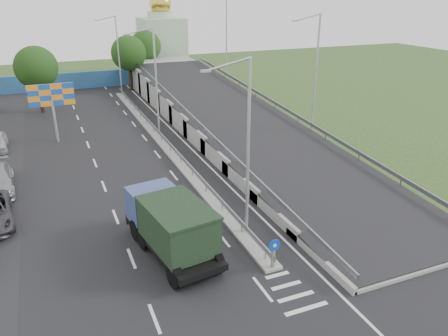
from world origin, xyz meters
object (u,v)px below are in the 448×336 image
lamp_post_near (245,141)px  dump_truck (171,224)px  sign_bollard (274,253)px  lamp_post_mid (154,77)px  lamp_post_far (117,51)px  billboard (52,98)px  church (162,41)px

lamp_post_near → dump_truck: bearing=-177.5°
sign_bollard → lamp_post_mid: (0.11, 23.83, 4.77)m
lamp_post_near → lamp_post_far: 40.00m
lamp_post_mid → billboard: lamp_post_mid is taller
lamp_post_mid → church: church is taller
billboard → church: bearing=59.3°
billboard → dump_truck: size_ratio=0.72×
sign_bollard → lamp_post_near: size_ratio=0.17×
billboard → dump_truck: bearing=-78.1°
church → sign_bollard: bearing=-99.8°
church → billboard: 37.23m
sign_bollard → dump_truck: 5.68m
sign_bollard → lamp_post_far: size_ratio=0.17×
church → dump_truck: 56.16m
lamp_post_mid → dump_truck: 21.06m
dump_truck → billboard: bearing=93.1°
lamp_post_far → billboard: bearing=-116.8°
lamp_post_near → dump_truck: size_ratio=1.32×
lamp_post_far → church: size_ratio=0.73×
lamp_post_mid → lamp_post_far: size_ratio=1.00×
church → billboard: size_ratio=2.51×
billboard → dump_truck: billboard is taller
lamp_post_mid → dump_truck: (-4.41, -20.19, -4.02)m
billboard → dump_truck: 22.81m
church → billboard: church is taller
church → billboard: (-19.00, -32.00, -1.12)m
billboard → lamp_post_mid: bearing=-12.4°
billboard → dump_truck: (4.70, -22.19, -2.40)m
church → dump_truck: church is taller
dump_truck → lamp_post_near: bearing=-6.3°
lamp_post_near → church: bearing=79.6°
lamp_post_far → dump_truck: bearing=-96.3°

